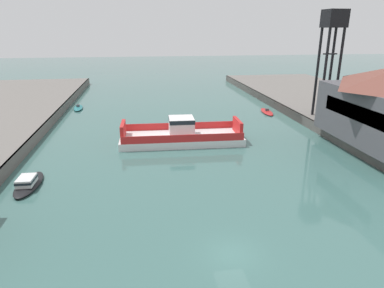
{
  "coord_description": "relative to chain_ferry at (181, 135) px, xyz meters",
  "views": [
    {
      "loc": [
        -6.41,
        -21.15,
        16.36
      ],
      "look_at": [
        0.0,
        20.65,
        2.0
      ],
      "focal_mm": 31.72,
      "sensor_mm": 36.0,
      "label": 1
    }
  ],
  "objects": [
    {
      "name": "chain_ferry",
      "position": [
        0.0,
        0.0,
        0.0
      ],
      "size": [
        18.54,
        7.38,
        3.88
      ],
      "color": "silver",
      "rests_on": "ground"
    },
    {
      "name": "moored_boat_mid_right",
      "position": [
        19.77,
        16.46,
        -0.95
      ],
      "size": [
        2.51,
        6.73,
        0.89
      ],
      "color": "red",
      "rests_on": "ground"
    },
    {
      "name": "ground_plane",
      "position": [
        0.56,
        -27.54,
        -1.16
      ],
      "size": [
        400.0,
        400.0,
        0.0
      ],
      "primitive_type": "plane",
      "color": "#3D6660"
    },
    {
      "name": "crane_tower",
      "position": [
        25.97,
        5.82,
        14.33
      ],
      "size": [
        3.27,
        3.27,
        17.71
      ],
      "color": "black",
      "rests_on": "quay_right"
    },
    {
      "name": "moored_boat_near_right",
      "position": [
        -19.28,
        25.96,
        -0.92
      ],
      "size": [
        2.33,
        6.18,
        0.96
      ],
      "color": "#237075",
      "rests_on": "ground"
    },
    {
      "name": "bollard_right_far",
      "position": [
        23.38,
        -13.69,
        0.93
      ],
      "size": [
        0.32,
        0.32,
        0.71
      ],
      "color": "black",
      "rests_on": "quay_right"
    },
    {
      "name": "moored_boat_near_left",
      "position": [
        -18.43,
        -12.79,
        -0.68
      ],
      "size": [
        2.54,
        6.94,
        1.3
      ],
      "color": "black",
      "rests_on": "ground"
    }
  ]
}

